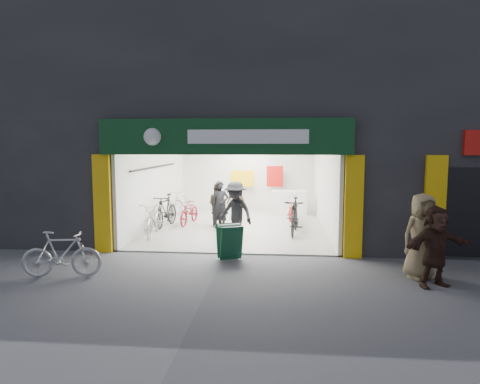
# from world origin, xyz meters

# --- Properties ---
(ground) EXTENTS (60.00, 60.00, 0.00)m
(ground) POSITION_xyz_m (0.00, 0.00, 0.00)
(ground) COLOR #56565B
(ground) RESTS_ON ground
(building) EXTENTS (17.00, 10.27, 8.00)m
(building) POSITION_xyz_m (0.91, 4.99, 4.31)
(building) COLOR #232326
(building) RESTS_ON ground
(bike_left_front) EXTENTS (0.94, 2.10, 1.07)m
(bike_left_front) POSITION_xyz_m (-2.50, 2.05, 0.53)
(bike_left_front) COLOR #AEAEB3
(bike_left_front) RESTS_ON ground
(bike_left_midfront) EXTENTS (0.79, 1.98, 1.16)m
(bike_left_midfront) POSITION_xyz_m (-2.50, 3.41, 0.58)
(bike_left_midfront) COLOR black
(bike_left_midfront) RESTS_ON ground
(bike_left_midback) EXTENTS (0.82, 1.84, 0.94)m
(bike_left_midback) POSITION_xyz_m (-1.80, 4.05, 0.47)
(bike_left_midback) COLOR maroon
(bike_left_midback) RESTS_ON ground
(bike_left_back) EXTENTS (0.83, 1.87, 1.09)m
(bike_left_back) POSITION_xyz_m (-2.50, 5.71, 0.54)
(bike_left_back) COLOR silver
(bike_left_back) RESTS_ON ground
(bike_right_front) EXTENTS (0.78, 2.00, 1.17)m
(bike_right_front) POSITION_xyz_m (1.88, 2.64, 0.59)
(bike_right_front) COLOR black
(bike_right_front) RESTS_ON ground
(bike_right_mid) EXTENTS (0.77, 1.71, 0.87)m
(bike_right_mid) POSITION_xyz_m (1.88, 4.23, 0.43)
(bike_right_mid) COLOR maroon
(bike_right_mid) RESTS_ON ground
(bike_right_back) EXTENTS (0.62, 1.90, 1.13)m
(bike_right_back) POSITION_xyz_m (1.97, 4.47, 0.56)
(bike_right_back) COLOR silver
(bike_right_back) RESTS_ON ground
(parked_bike) EXTENTS (1.74, 0.75, 1.01)m
(parked_bike) POSITION_xyz_m (-3.27, -2.24, 0.51)
(parked_bike) COLOR #AAAAAF
(parked_bike) RESTS_ON ground
(customer_a) EXTENTS (0.64, 0.46, 1.64)m
(customer_a) POSITION_xyz_m (-0.60, 3.34, 0.82)
(customer_a) COLOR black
(customer_a) RESTS_ON ground
(customer_b) EXTENTS (0.93, 0.87, 1.52)m
(customer_b) POSITION_xyz_m (-0.75, 3.84, 0.76)
(customer_b) COLOR #352418
(customer_b) RESTS_ON ground
(customer_c) EXTENTS (1.32, 1.15, 1.77)m
(customer_c) POSITION_xyz_m (0.11, 1.60, 0.89)
(customer_c) COLOR black
(customer_c) RESTS_ON ground
(customer_d) EXTENTS (0.94, 0.85, 1.53)m
(customer_d) POSITION_xyz_m (-0.11, 4.10, 0.77)
(customer_d) COLOR #907654
(customer_d) RESTS_ON ground
(pedestrian_near) EXTENTS (1.03, 0.82, 1.83)m
(pedestrian_near) POSITION_xyz_m (4.42, -1.61, 0.92)
(pedestrian_near) COLOR #927D55
(pedestrian_near) RESTS_ON ground
(pedestrian_far) EXTENTS (1.60, 1.01, 1.65)m
(pedestrian_far) POSITION_xyz_m (4.52, -2.14, 0.83)
(pedestrian_far) COLOR #311D16
(pedestrian_far) RESTS_ON ground
(sandwich_board) EXTENTS (0.74, 0.75, 0.87)m
(sandwich_board) POSITION_xyz_m (0.17, -0.50, 0.48)
(sandwich_board) COLOR #0F3D26
(sandwich_board) RESTS_ON ground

